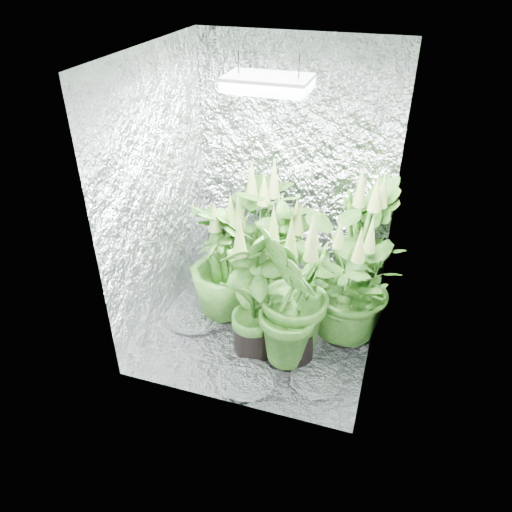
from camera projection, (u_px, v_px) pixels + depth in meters
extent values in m
plane|color=silver|center=(265.00, 325.00, 3.88)|extent=(1.60, 1.60, 0.00)
cube|color=silver|center=(296.00, 166.00, 3.98)|extent=(1.60, 0.02, 2.00)
cube|color=silver|center=(224.00, 275.00, 2.70)|extent=(1.60, 0.02, 2.00)
cube|color=silver|center=(159.00, 194.00, 3.54)|extent=(0.02, 1.60, 2.00)
cube|color=silver|center=(388.00, 228.00, 3.13)|extent=(0.02, 1.60, 2.00)
cube|color=silver|center=(268.00, 52.00, 2.80)|extent=(1.60, 1.60, 0.01)
cube|color=gray|center=(268.00, 83.00, 2.89)|extent=(0.50, 0.30, 0.08)
cube|color=white|center=(268.00, 91.00, 2.91)|extent=(0.46, 0.26, 0.01)
cylinder|color=black|center=(238.00, 62.00, 2.88)|extent=(0.01, 0.01, 0.13)
cylinder|color=black|center=(299.00, 66.00, 2.79)|extent=(0.01, 0.01, 0.13)
cylinder|color=black|center=(255.00, 275.00, 4.20)|extent=(0.31, 0.31, 0.28)
cylinder|color=#483315|center=(255.00, 263.00, 4.14)|extent=(0.29, 0.29, 0.03)
imported|color=#184916|center=(255.00, 233.00, 3.98)|extent=(1.06, 1.06, 1.03)
cone|color=olive|center=(255.00, 181.00, 3.74)|extent=(0.10, 0.10, 0.28)
cylinder|color=black|center=(284.00, 294.00, 4.03)|extent=(0.25, 0.25, 0.23)
cylinder|color=#483315|center=(284.00, 284.00, 3.97)|extent=(0.23, 0.23, 0.03)
imported|color=#184916|center=(285.00, 258.00, 3.84)|extent=(0.64, 0.64, 0.86)
cone|color=olive|center=(287.00, 214.00, 3.64)|extent=(0.08, 0.08, 0.23)
cylinder|color=black|center=(358.00, 279.00, 4.15)|extent=(0.32, 0.32, 0.28)
cylinder|color=#483315|center=(360.00, 266.00, 4.09)|extent=(0.29, 0.29, 0.03)
imported|color=#184916|center=(364.00, 237.00, 3.93)|extent=(0.61, 0.61, 1.03)
cone|color=olive|center=(371.00, 185.00, 3.69)|extent=(0.10, 0.10, 0.28)
cylinder|color=black|center=(224.00, 298.00, 3.94)|extent=(0.30, 0.30, 0.27)
cylinder|color=#483315|center=(224.00, 286.00, 3.88)|extent=(0.28, 0.28, 0.03)
imported|color=#184916|center=(223.00, 260.00, 3.74)|extent=(0.71, 0.71, 0.93)
cone|color=olive|center=(221.00, 212.00, 3.53)|extent=(0.10, 0.10, 0.27)
cylinder|color=black|center=(343.00, 323.00, 3.70)|extent=(0.28, 0.28, 0.25)
cylinder|color=#483315|center=(345.00, 312.00, 3.64)|extent=(0.26, 0.26, 0.03)
imported|color=#184916|center=(348.00, 286.00, 3.52)|extent=(0.95, 0.95, 0.88)
cone|color=olive|center=(353.00, 239.00, 3.31)|extent=(0.09, 0.09, 0.25)
cylinder|color=black|center=(255.00, 333.00, 3.59)|extent=(0.32, 0.32, 0.28)
cylinder|color=#483315|center=(255.00, 319.00, 3.52)|extent=(0.29, 0.29, 0.03)
imported|color=#184916|center=(255.00, 289.00, 3.38)|extent=(0.74, 0.74, 1.00)
cone|color=olive|center=(255.00, 234.00, 3.14)|extent=(0.10, 0.10, 0.28)
cylinder|color=black|center=(292.00, 343.00, 3.50)|extent=(0.30, 0.30, 0.27)
cylinder|color=#483315|center=(293.00, 331.00, 3.44)|extent=(0.28, 0.28, 0.03)
imported|color=#184916|center=(295.00, 295.00, 3.27)|extent=(0.70, 0.70, 1.06)
cone|color=olive|center=(298.00, 233.00, 3.02)|extent=(0.10, 0.10, 0.27)
cylinder|color=black|center=(360.00, 291.00, 4.19)|extent=(0.12, 0.12, 0.07)
cylinder|color=black|center=(362.00, 277.00, 4.11)|extent=(0.12, 0.12, 0.09)
cylinder|color=#4C4C51|center=(357.00, 275.00, 4.14)|extent=(0.11, 0.25, 0.27)
torus|color=#4C4C51|center=(357.00, 275.00, 4.14)|extent=(0.12, 0.26, 0.28)
cube|color=white|center=(301.00, 330.00, 3.37)|extent=(0.05, 0.04, 0.08)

